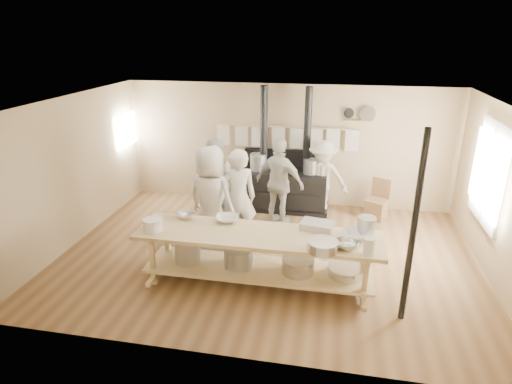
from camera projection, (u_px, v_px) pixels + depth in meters
ground at (267, 255)px, 7.37m from camera, size 7.00×7.00×0.00m
room_shell at (268, 165)px, 6.79m from camera, size 7.00×7.00×7.00m
window_right at (490, 174)px, 6.78m from camera, size 0.09×1.50×1.65m
left_opening at (126, 130)px, 9.24m from camera, size 0.00×0.90×0.90m
stove at (284, 185)px, 9.13m from camera, size 1.90×0.75×2.60m
towel_rail at (287, 135)px, 9.02m from camera, size 3.00×0.04×0.47m
back_wall_shelf at (360, 116)px, 8.63m from camera, size 0.63×0.14×0.32m
prep_table at (257, 253)px, 6.36m from camera, size 3.60×0.90×0.85m
support_post at (413, 231)px, 5.31m from camera, size 0.08×0.08×2.60m
cook_far_left at (238, 199)px, 7.40m from camera, size 0.77×0.67×1.79m
cook_left at (214, 183)px, 8.25m from camera, size 1.01×0.89×1.74m
cook_center at (211, 200)px, 7.25m from camera, size 1.06×0.87×1.87m
cook_right at (280, 183)px, 8.24m from camera, size 1.10×0.76×1.74m
cook_by_window at (322, 178)px, 8.74m from camera, size 1.04×0.61×1.58m
chair at (376, 207)px, 8.73m from camera, size 0.51×0.51×0.82m
bowl_white_a at (227, 219)px, 6.63m from camera, size 0.42×0.42×0.08m
bowl_steel_a at (186, 215)px, 6.74m from camera, size 0.41×0.41×0.09m
bowl_white_b at (357, 235)px, 6.09m from camera, size 0.50×0.50×0.10m
bowl_steel_b at (346, 245)px, 5.81m from camera, size 0.41×0.41×0.10m
roasting_pan at (317, 225)px, 6.38m from camera, size 0.53×0.40×0.11m
mixing_bowl_large at (323, 246)px, 5.75m from camera, size 0.47×0.47×0.14m
bucket_galv at (367, 225)px, 6.23m from camera, size 0.28×0.28×0.24m
deep_bowl_enamel at (153, 225)px, 6.32m from camera, size 0.36×0.36×0.18m
pitcher at (369, 246)px, 5.63m from camera, size 0.19×0.19×0.23m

